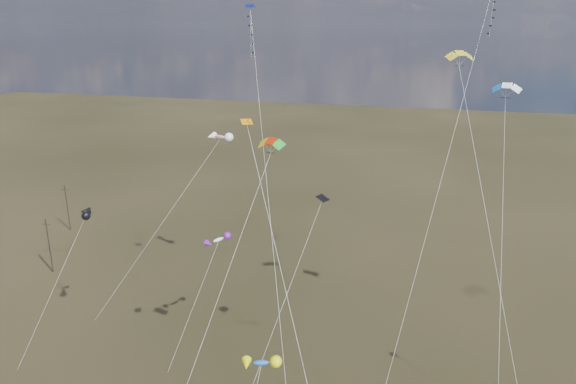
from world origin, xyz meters
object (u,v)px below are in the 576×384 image
(utility_pole_near, at_px, (49,245))
(utility_pole_far, at_px, (67,207))
(diamond_black_high, at_px, (485,34))
(parafoil_yellow, at_px, (461,55))

(utility_pole_near, bearing_deg, utility_pole_far, 119.74)
(utility_pole_near, distance_m, diamond_black_high, 60.96)
(parafoil_yellow, bearing_deg, utility_pole_far, 162.38)
(parafoil_yellow, bearing_deg, diamond_black_high, 63.77)
(utility_pole_far, bearing_deg, diamond_black_high, -13.37)
(diamond_black_high, bearing_deg, parafoil_yellow, -116.23)
(utility_pole_near, height_order, parafoil_yellow, parafoil_yellow)
(utility_pole_near, height_order, diamond_black_high, diamond_black_high)
(diamond_black_high, height_order, parafoil_yellow, diamond_black_high)
(diamond_black_high, relative_size, parafoil_yellow, 1.20)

